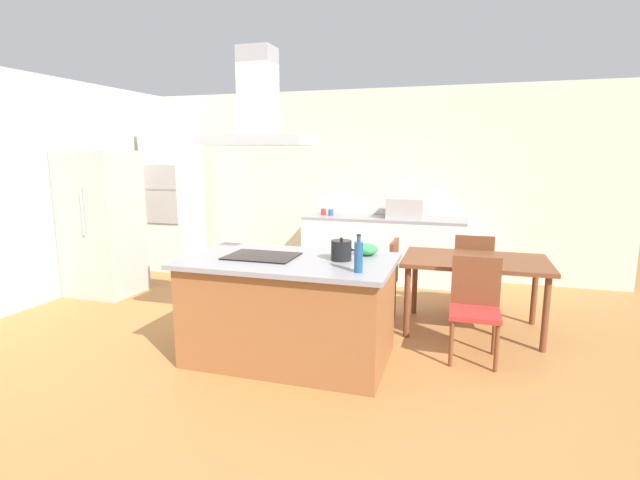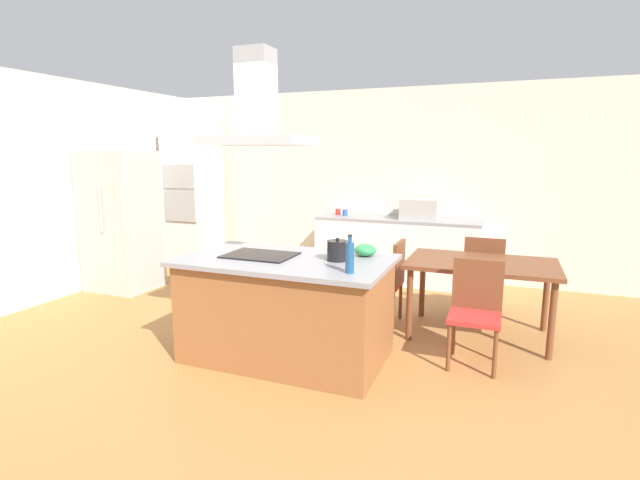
{
  "view_description": "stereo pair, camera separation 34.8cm",
  "coord_description": "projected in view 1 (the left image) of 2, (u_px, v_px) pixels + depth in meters",
  "views": [
    {
      "loc": [
        1.4,
        -3.69,
        1.78
      ],
      "look_at": [
        0.16,
        0.4,
        1.0
      ],
      "focal_mm": 26.5,
      "sensor_mm": 36.0,
      "label": 1
    },
    {
      "loc": [
        1.73,
        -3.57,
        1.78
      ],
      "look_at": [
        0.16,
        0.4,
        1.0
      ],
      "focal_mm": 26.5,
      "sensor_mm": 36.0,
      "label": 2
    }
  ],
  "objects": [
    {
      "name": "mixing_bowl",
      "position": [
        367.0,
        249.0,
        4.15
      ],
      "size": [
        0.19,
        0.19,
        0.11
      ],
      "primitive_type": "ellipsoid",
      "color": "#33934C",
      "rests_on": "kitchen_island"
    },
    {
      "name": "wall_left",
      "position": [
        58.0,
        189.0,
        5.88
      ],
      "size": [
        0.1,
        8.8,
        2.7
      ],
      "primitive_type": "cube",
      "color": "beige",
      "rests_on": "ground"
    },
    {
      "name": "ground",
      "position": [
        334.0,
        306.0,
        5.6
      ],
      "size": [
        16.0,
        16.0,
        0.0
      ],
      "primitive_type": "plane",
      "color": "#AD753D"
    },
    {
      "name": "back_counter",
      "position": [
        383.0,
        249.0,
        6.72
      ],
      "size": [
        2.26,
        0.62,
        0.9
      ],
      "color": "white",
      "rests_on": "ground"
    },
    {
      "name": "wall_back",
      "position": [
        366.0,
        183.0,
        7.01
      ],
      "size": [
        7.2,
        0.1,
        2.7
      ],
      "primitive_type": "cube",
      "color": "beige",
      "rests_on": "ground"
    },
    {
      "name": "kitchen_island",
      "position": [
        290.0,
        309.0,
        4.11
      ],
      "size": [
        1.79,
        1.06,
        0.9
      ],
      "color": "#995B33",
      "rests_on": "ground"
    },
    {
      "name": "wall_oven_stack",
      "position": [
        174.0,
        198.0,
        7.31
      ],
      "size": [
        0.7,
        0.66,
        2.2
      ],
      "color": "white",
      "rests_on": "ground"
    },
    {
      "name": "coffee_mug_red",
      "position": [
        323.0,
        212.0,
        6.93
      ],
      "size": [
        0.08,
        0.08,
        0.09
      ],
      "primitive_type": "cylinder",
      "color": "red",
      "rests_on": "back_counter"
    },
    {
      "name": "chair_at_left_end",
      "position": [
        384.0,
        275.0,
        5.01
      ],
      "size": [
        0.42,
        0.42,
        0.89
      ],
      "color": "red",
      "rests_on": "ground"
    },
    {
      "name": "chair_facing_back_wall",
      "position": [
        473.0,
        267.0,
        5.38
      ],
      "size": [
        0.42,
        0.42,
        0.89
      ],
      "color": "red",
      "rests_on": "ground"
    },
    {
      "name": "range_hood",
      "position": [
        259.0,
        114.0,
        3.88
      ],
      "size": [
        0.9,
        0.55,
        0.78
      ],
      "color": "#ADADB2"
    },
    {
      "name": "olive_oil_bottle",
      "position": [
        359.0,
        256.0,
        3.54
      ],
      "size": [
        0.07,
        0.07,
        0.29
      ],
      "color": "navy",
      "rests_on": "kitchen_island"
    },
    {
      "name": "dining_table",
      "position": [
        475.0,
        267.0,
        4.72
      ],
      "size": [
        1.4,
        0.9,
        0.75
      ],
      "color": "brown",
      "rests_on": "ground"
    },
    {
      "name": "countertop_microwave",
      "position": [
        406.0,
        208.0,
        6.53
      ],
      "size": [
        0.5,
        0.38,
        0.28
      ],
      "primitive_type": "cube",
      "color": "#B2AFAA",
      "rests_on": "back_counter"
    },
    {
      "name": "refrigerator",
      "position": [
        103.0,
        223.0,
        6.0
      ],
      "size": [
        0.8,
        0.73,
        1.82
      ],
      "color": "#B2AFAA",
      "rests_on": "ground"
    },
    {
      "name": "chair_facing_island",
      "position": [
        475.0,
        302.0,
        4.13
      ],
      "size": [
        0.42,
        0.42,
        0.89
      ],
      "color": "red",
      "rests_on": "ground"
    },
    {
      "name": "tea_kettle",
      "position": [
        341.0,
        250.0,
        3.95
      ],
      "size": [
        0.22,
        0.17,
        0.2
      ],
      "color": "black",
      "rests_on": "kitchen_island"
    },
    {
      "name": "cooktop",
      "position": [
        262.0,
        256.0,
        4.1
      ],
      "size": [
        0.6,
        0.44,
        0.01
      ],
      "primitive_type": "cube",
      "color": "black",
      "rests_on": "kitchen_island"
    },
    {
      "name": "coffee_mug_blue",
      "position": [
        331.0,
        212.0,
        6.84
      ],
      "size": [
        0.08,
        0.08,
        0.09
      ],
      "primitive_type": "cylinder",
      "color": "#2D56B2",
      "rests_on": "back_counter"
    }
  ]
}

